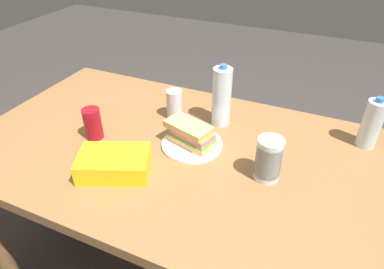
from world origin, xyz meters
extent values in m
cube|color=olive|center=(0.00, 0.00, 0.74)|extent=(1.58, 0.91, 0.04)
cylinder|color=brown|center=(-0.71, -0.38, 0.36)|extent=(0.07, 0.07, 0.72)
cylinder|color=brown|center=(0.71, -0.38, 0.36)|extent=(0.07, 0.07, 0.72)
cylinder|color=white|center=(-0.04, -0.04, 0.77)|extent=(0.23, 0.23, 0.01)
cube|color=#DBB26B|center=(-0.04, -0.04, 0.79)|extent=(0.19, 0.14, 0.02)
cube|color=#599E3F|center=(-0.04, -0.04, 0.80)|extent=(0.18, 0.13, 0.01)
cube|color=#C6727A|center=(-0.04, -0.04, 0.82)|extent=(0.17, 0.12, 0.02)
cube|color=yellow|center=(-0.04, -0.04, 0.83)|extent=(0.17, 0.12, 0.01)
cube|color=#DBB26B|center=(-0.03, -0.04, 0.84)|extent=(0.19, 0.14, 0.02)
cylinder|color=maroon|center=(0.32, 0.06, 0.82)|extent=(0.07, 0.07, 0.12)
cube|color=yellow|center=(0.13, 0.20, 0.80)|extent=(0.27, 0.23, 0.07)
cylinder|color=silver|center=(-0.63, -0.31, 0.85)|extent=(0.07, 0.07, 0.18)
cylinder|color=blue|center=(-0.63, -0.31, 0.95)|extent=(0.03, 0.03, 0.02)
cylinder|color=silver|center=(-0.33, 0.02, 0.81)|extent=(0.08, 0.08, 0.09)
cylinder|color=silver|center=(-0.33, 0.02, 0.83)|extent=(0.08, 0.08, 0.09)
cylinder|color=silver|center=(-0.33, 0.02, 0.85)|extent=(0.08, 0.08, 0.09)
cylinder|color=silver|center=(-0.33, 0.02, 0.86)|extent=(0.08, 0.08, 0.09)
cylinder|color=silver|center=(-0.08, -0.23, 0.88)|extent=(0.08, 0.08, 0.24)
cylinder|color=blue|center=(-0.08, -0.23, 1.01)|extent=(0.03, 0.03, 0.02)
cylinder|color=silver|center=(0.11, -0.19, 0.82)|extent=(0.07, 0.07, 0.12)
camera|label=1|loc=(-0.46, 0.89, 1.51)|focal=31.65mm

